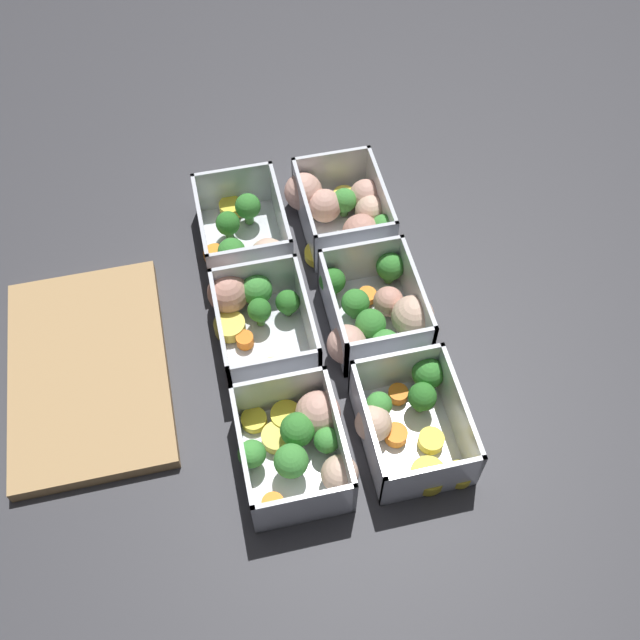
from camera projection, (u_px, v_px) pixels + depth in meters
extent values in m
plane|color=#38383D|center=(320.00, 331.00, 0.91)|extent=(4.00, 4.00, 0.00)
cube|color=silver|center=(410.00, 435.00, 0.84)|extent=(0.14, 0.11, 0.00)
cube|color=silver|center=(458.00, 413.00, 0.81)|extent=(0.14, 0.01, 0.07)
cube|color=silver|center=(367.00, 432.00, 0.80)|extent=(0.14, 0.01, 0.07)
cube|color=silver|center=(432.00, 481.00, 0.77)|extent=(0.01, 0.11, 0.07)
cube|color=silver|center=(395.00, 369.00, 0.84)|extent=(0.01, 0.11, 0.07)
cylinder|color=#519448|center=(378.00, 412.00, 0.84)|extent=(0.01, 0.01, 0.01)
sphere|color=#42933D|center=(379.00, 405.00, 0.83)|extent=(0.03, 0.03, 0.03)
cylinder|color=yellow|center=(431.00, 441.00, 0.82)|extent=(0.04, 0.04, 0.01)
cylinder|color=orange|center=(396.00, 435.00, 0.83)|extent=(0.04, 0.04, 0.01)
cylinder|color=#407A37|center=(420.00, 405.00, 0.85)|extent=(0.01, 0.01, 0.02)
sphere|color=#2D7228|center=(422.00, 397.00, 0.83)|extent=(0.03, 0.03, 0.03)
cylinder|color=yellow|center=(428.00, 476.00, 0.80)|extent=(0.04, 0.04, 0.02)
cylinder|color=orange|center=(398.00, 394.00, 0.85)|extent=(0.03, 0.03, 0.01)
cylinder|color=#49883F|center=(426.00, 382.00, 0.86)|extent=(0.01, 0.01, 0.01)
sphere|color=#388433|center=(428.00, 373.00, 0.84)|extent=(0.04, 0.04, 0.04)
sphere|color=beige|center=(373.00, 423.00, 0.82)|extent=(0.05, 0.05, 0.04)
cylinder|color=yellow|center=(459.00, 474.00, 0.80)|extent=(0.03, 0.03, 0.01)
cube|color=silver|center=(373.00, 320.00, 0.92)|extent=(0.14, 0.11, 0.00)
cube|color=silver|center=(415.00, 297.00, 0.90)|extent=(0.14, 0.01, 0.07)
cube|color=silver|center=(333.00, 313.00, 0.89)|extent=(0.14, 0.01, 0.07)
cube|color=silver|center=(390.00, 352.00, 0.86)|extent=(0.01, 0.11, 0.07)
cube|color=silver|center=(360.00, 261.00, 0.93)|extent=(0.01, 0.11, 0.07)
cylinder|color=#407A37|center=(332.00, 290.00, 0.94)|extent=(0.01, 0.01, 0.01)
sphere|color=#2D7228|center=(332.00, 281.00, 0.92)|extent=(0.03, 0.03, 0.03)
cylinder|color=#49883F|center=(355.00, 312.00, 0.92)|extent=(0.01, 0.01, 0.01)
sphere|color=#388433|center=(355.00, 303.00, 0.90)|extent=(0.03, 0.03, 0.03)
cylinder|color=#519448|center=(384.00, 353.00, 0.89)|extent=(0.01, 0.01, 0.01)
sphere|color=#42933D|center=(385.00, 344.00, 0.87)|extent=(0.04, 0.04, 0.04)
cylinder|color=orange|center=(367.00, 296.00, 0.93)|extent=(0.02, 0.02, 0.01)
sphere|color=tan|center=(388.00, 302.00, 0.91)|extent=(0.05, 0.05, 0.04)
sphere|color=#D19E8C|center=(347.00, 344.00, 0.87)|extent=(0.07, 0.07, 0.05)
cylinder|color=#49883F|center=(370.00, 334.00, 0.90)|extent=(0.01, 0.01, 0.02)
sphere|color=#388433|center=(371.00, 324.00, 0.88)|extent=(0.04, 0.04, 0.04)
cylinder|color=#49883F|center=(389.00, 277.00, 0.95)|extent=(0.01, 0.01, 0.01)
sphere|color=#388433|center=(390.00, 267.00, 0.93)|extent=(0.04, 0.04, 0.04)
sphere|color=beige|center=(413.00, 317.00, 0.89)|extent=(0.07, 0.07, 0.05)
cube|color=silver|center=(342.00, 225.00, 1.01)|extent=(0.14, 0.11, 0.00)
cube|color=silver|center=(381.00, 202.00, 0.99)|extent=(0.14, 0.01, 0.07)
cube|color=silver|center=(305.00, 215.00, 0.97)|extent=(0.14, 0.01, 0.07)
cube|color=silver|center=(356.00, 247.00, 0.94)|extent=(0.01, 0.11, 0.07)
cube|color=silver|center=(331.00, 172.00, 1.02)|extent=(0.01, 0.11, 0.07)
cylinder|color=#519448|center=(344.00, 210.00, 1.01)|extent=(0.01, 0.01, 0.01)
sphere|color=#42933D|center=(344.00, 200.00, 0.99)|extent=(0.03, 0.03, 0.03)
cylinder|color=#519448|center=(383.00, 238.00, 0.98)|extent=(0.01, 0.01, 0.01)
sphere|color=#42933D|center=(384.00, 228.00, 0.97)|extent=(0.04, 0.04, 0.04)
sphere|color=tan|center=(361.00, 233.00, 0.97)|extent=(0.06, 0.06, 0.05)
sphere|color=#D19E8C|center=(366.00, 196.00, 1.00)|extent=(0.05, 0.05, 0.04)
sphere|color=#D19E8C|center=(303.00, 192.00, 1.00)|extent=(0.07, 0.07, 0.05)
cylinder|color=#DBC647|center=(344.00, 197.00, 1.02)|extent=(0.04, 0.04, 0.02)
sphere|color=#D19E8C|center=(325.00, 206.00, 0.99)|extent=(0.06, 0.06, 0.04)
cylinder|color=yellow|center=(320.00, 254.00, 0.97)|extent=(0.04, 0.04, 0.01)
sphere|color=beige|center=(371.00, 211.00, 0.99)|extent=(0.05, 0.05, 0.04)
cube|color=silver|center=(293.00, 460.00, 0.82)|extent=(0.14, 0.11, 0.00)
cube|color=silver|center=(339.00, 438.00, 0.80)|extent=(0.14, 0.01, 0.07)
cube|color=silver|center=(244.00, 458.00, 0.79)|extent=(0.14, 0.01, 0.07)
cube|color=silver|center=(305.00, 509.00, 0.75)|extent=(0.01, 0.11, 0.07)
cube|color=silver|center=(279.00, 392.00, 0.83)|extent=(0.01, 0.11, 0.07)
sphere|color=beige|center=(340.00, 474.00, 0.79)|extent=(0.06, 0.06, 0.04)
cylinder|color=#DBC647|center=(277.00, 438.00, 0.82)|extent=(0.04, 0.04, 0.01)
cylinder|color=#49883F|center=(298.00, 439.00, 0.82)|extent=(0.01, 0.01, 0.02)
sphere|color=#388433|center=(297.00, 430.00, 0.80)|extent=(0.04, 0.04, 0.04)
sphere|color=#D19E8C|center=(318.00, 413.00, 0.82)|extent=(0.07, 0.07, 0.05)
cylinder|color=yellow|center=(286.00, 417.00, 0.84)|extent=(0.04, 0.04, 0.02)
cylinder|color=orange|center=(273.00, 505.00, 0.78)|extent=(0.03, 0.03, 0.01)
cylinder|color=#519448|center=(253.00, 461.00, 0.81)|extent=(0.01, 0.01, 0.01)
sphere|color=#42933D|center=(252.00, 454.00, 0.79)|extent=(0.03, 0.03, 0.03)
cylinder|color=#519448|center=(292.00, 469.00, 0.80)|extent=(0.01, 0.01, 0.02)
sphere|color=#42933D|center=(291.00, 461.00, 0.78)|extent=(0.04, 0.04, 0.04)
cylinder|color=yellow|center=(254.00, 420.00, 0.84)|extent=(0.04, 0.04, 0.01)
cylinder|color=#519448|center=(327.00, 447.00, 0.82)|extent=(0.01, 0.01, 0.01)
sphere|color=#42933D|center=(327.00, 440.00, 0.80)|extent=(0.03, 0.03, 0.03)
cube|color=silver|center=(266.00, 340.00, 0.90)|extent=(0.14, 0.11, 0.00)
cube|color=silver|center=(307.00, 318.00, 0.88)|extent=(0.14, 0.01, 0.07)
cube|color=silver|center=(221.00, 334.00, 0.87)|extent=(0.14, 0.01, 0.07)
cube|color=silver|center=(275.00, 375.00, 0.84)|extent=(0.01, 0.11, 0.07)
cube|color=silver|center=(255.00, 280.00, 0.91)|extent=(0.01, 0.11, 0.07)
cylinder|color=#519448|center=(258.00, 300.00, 0.93)|extent=(0.01, 0.01, 0.01)
sphere|color=#42933D|center=(257.00, 290.00, 0.91)|extent=(0.04, 0.04, 0.04)
sphere|color=tan|center=(228.00, 293.00, 0.91)|extent=(0.07, 0.07, 0.05)
cylinder|color=#407A37|center=(260.00, 319.00, 0.91)|extent=(0.01, 0.01, 0.02)
sphere|color=#2D7228|center=(259.00, 310.00, 0.89)|extent=(0.03, 0.03, 0.03)
cylinder|color=#DBC647|center=(274.00, 374.00, 0.87)|extent=(0.05, 0.05, 0.01)
cylinder|color=orange|center=(245.00, 384.00, 0.86)|extent=(0.03, 0.03, 0.02)
cylinder|color=orange|center=(244.00, 337.00, 0.90)|extent=(0.03, 0.03, 0.01)
cylinder|color=#DBC647|center=(230.00, 327.00, 0.90)|extent=(0.05, 0.05, 0.02)
cylinder|color=#407A37|center=(288.00, 310.00, 0.92)|extent=(0.01, 0.01, 0.01)
sphere|color=#2D7228|center=(288.00, 302.00, 0.91)|extent=(0.03, 0.03, 0.03)
cube|color=silver|center=(244.00, 241.00, 0.99)|extent=(0.14, 0.11, 0.00)
cube|color=silver|center=(281.00, 219.00, 0.97)|extent=(0.14, 0.01, 0.07)
cube|color=silver|center=(203.00, 232.00, 0.96)|extent=(0.14, 0.01, 0.07)
cube|color=silver|center=(251.00, 266.00, 0.93)|extent=(0.01, 0.11, 0.07)
cube|color=silver|center=(234.00, 187.00, 1.00)|extent=(0.01, 0.11, 0.07)
cylinder|color=#49883F|center=(233.00, 261.00, 0.96)|extent=(0.01, 0.01, 0.01)
sphere|color=#388433|center=(232.00, 252.00, 0.95)|extent=(0.04, 0.04, 0.04)
cylinder|color=#407A37|center=(229.00, 233.00, 0.99)|extent=(0.01, 0.01, 0.02)
sphere|color=#2D7228|center=(228.00, 223.00, 0.97)|extent=(0.03, 0.03, 0.03)
sphere|color=beige|center=(269.00, 257.00, 0.94)|extent=(0.07, 0.07, 0.05)
cylinder|color=yellow|center=(231.00, 208.00, 1.01)|extent=(0.03, 0.03, 0.02)
cylinder|color=orange|center=(215.00, 254.00, 0.97)|extent=(0.04, 0.04, 0.01)
cylinder|color=#49883F|center=(249.00, 217.00, 1.00)|extent=(0.01, 0.01, 0.02)
sphere|color=#388433|center=(248.00, 206.00, 0.98)|extent=(0.03, 0.03, 0.03)
cube|color=tan|center=(89.00, 373.00, 0.87)|extent=(0.28, 0.18, 0.02)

